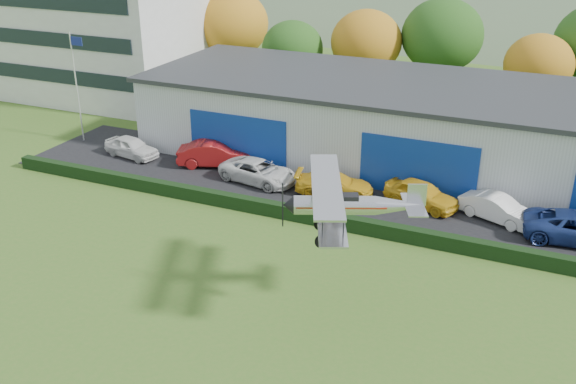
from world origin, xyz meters
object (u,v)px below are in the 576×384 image
at_px(hangar, 440,126).
at_px(flagpole, 77,78).
at_px(car_3, 334,184).
at_px(office_block, 101,33).
at_px(car_4, 421,194).
at_px(car_2, 259,171).
at_px(biplane, 347,203).
at_px(car_5, 498,209).
at_px(car_0, 131,147).
at_px(car_1, 216,154).

relative_size(hangar, flagpole, 5.08).
bearing_deg(car_3, office_block, 50.27).
relative_size(car_3, car_4, 1.06).
relative_size(car_2, biplane, 0.77).
relative_size(car_2, car_4, 1.14).
xyz_separation_m(car_5, biplane, (-5.05, -11.31, 4.19)).
bearing_deg(car_2, biplane, -129.38).
relative_size(office_block, car_3, 4.39).
xyz_separation_m(office_block, car_2, (23.42, -14.88, -4.46)).
relative_size(flagpole, car_0, 1.94).
bearing_deg(biplane, car_5, 43.04).
relative_size(hangar, car_2, 7.98).
bearing_deg(flagpole, car_5, -2.77).
bearing_deg(office_block, car_2, -32.43).
relative_size(car_4, biplane, 0.68).
height_order(car_1, car_5, car_1).
xyz_separation_m(flagpole, car_4, (25.50, -1.30, -3.98)).
bearing_deg(flagpole, car_2, -7.01).
distance_m(flagpole, car_5, 30.10).
relative_size(car_1, car_5, 1.18).
bearing_deg(hangar, car_4, -85.14).
bearing_deg(car_2, car_1, 80.17).
bearing_deg(car_3, biplane, -170.34).
distance_m(car_2, car_5, 14.50).
distance_m(hangar, car_5, 9.10).
xyz_separation_m(car_2, biplane, (9.44, -10.87, 4.19)).
xyz_separation_m(office_block, car_1, (19.60, -13.53, -4.33)).
relative_size(flagpole, car_5, 1.87).
bearing_deg(car_1, flagpole, 66.11).
height_order(office_block, car_5, office_block).
relative_size(car_0, car_1, 0.81).
distance_m(flagpole, biplane, 27.84).
distance_m(office_block, flagpole, 15.33).
height_order(office_block, car_0, office_block).
xyz_separation_m(flagpole, biplane, (24.74, -12.76, 0.17)).
distance_m(flagpole, car_2, 15.94).
xyz_separation_m(car_4, biplane, (-0.76, -11.46, 4.14)).
bearing_deg(car_2, office_block, 67.23).
height_order(car_2, car_5, same).
bearing_deg(biplane, car_1, 114.42).
bearing_deg(car_4, flagpole, 105.46).
relative_size(car_1, car_4, 1.14).
relative_size(flagpole, car_1, 1.58).
xyz_separation_m(office_block, car_3, (28.44, -14.78, -4.48)).
distance_m(car_0, car_3, 15.07).
xyz_separation_m(car_1, car_5, (18.31, -0.91, -0.13)).
bearing_deg(car_5, office_block, 91.42).
xyz_separation_m(flagpole, car_5, (29.79, -1.44, -4.03)).
relative_size(flagpole, car_2, 1.57).
distance_m(office_block, car_5, 40.81).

